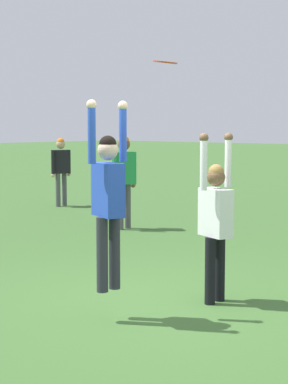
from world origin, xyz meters
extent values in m
plane|color=#3D662D|center=(0.00, 0.00, 0.00)|extent=(120.00, 120.00, 0.00)
cylinder|color=#2D2D38|center=(-0.70, 0.03, 0.71)|extent=(0.12, 0.12, 0.78)
cylinder|color=#2D2D38|center=(-0.52, 0.03, 0.71)|extent=(0.12, 0.12, 0.78)
cube|color=blue|center=(-0.61, 0.03, 1.38)|extent=(0.32, 0.45, 0.56)
sphere|color=beige|center=(-0.61, 0.03, 1.79)|extent=(0.21, 0.21, 0.21)
sphere|color=black|center=(-0.61, 0.03, 1.85)|extent=(0.18, 0.18, 0.18)
cylinder|color=blue|center=(-0.84, 0.03, 1.95)|extent=(0.08, 0.08, 0.59)
sphere|color=beige|center=(-0.84, 0.03, 2.24)|extent=(0.10, 0.10, 0.10)
cylinder|color=blue|center=(-0.39, 0.03, 1.95)|extent=(0.08, 0.08, 0.59)
sphere|color=beige|center=(-0.39, 0.03, 2.24)|extent=(0.10, 0.10, 0.10)
cylinder|color=black|center=(0.58, -0.41, 0.39)|extent=(0.12, 0.12, 0.78)
cylinder|color=black|center=(0.77, -0.41, 0.39)|extent=(0.12, 0.12, 0.78)
cube|color=white|center=(0.68, -0.41, 1.05)|extent=(0.33, 0.47, 0.55)
sphere|color=brown|center=(0.68, -0.41, 1.46)|extent=(0.21, 0.21, 0.21)
sphere|color=olive|center=(0.68, -0.41, 1.51)|extent=(0.18, 0.18, 0.18)
cylinder|color=white|center=(0.44, -0.41, 1.62)|extent=(0.08, 0.08, 0.58)
sphere|color=brown|center=(0.44, -0.41, 1.91)|extent=(0.10, 0.10, 0.10)
cylinder|color=white|center=(0.92, -0.41, 1.62)|extent=(0.08, 0.08, 0.58)
sphere|color=brown|center=(0.92, -0.41, 1.91)|extent=(0.10, 0.10, 0.10)
cylinder|color=#E04C23|center=(-0.10, -0.30, 2.69)|extent=(0.26, 0.26, 0.05)
cylinder|color=#4C4C51|center=(5.30, 7.74, 0.42)|extent=(0.12, 0.12, 0.84)
cylinder|color=#4C4C51|center=(5.51, 7.74, 0.42)|extent=(0.12, 0.12, 0.84)
cube|color=black|center=(5.40, 7.74, 1.14)|extent=(0.50, 0.43, 0.59)
sphere|color=tan|center=(5.40, 7.74, 1.57)|extent=(0.23, 0.23, 0.23)
sphere|color=orange|center=(5.40, 7.74, 1.64)|extent=(0.19, 0.19, 0.19)
cylinder|color=black|center=(5.14, 7.74, 1.12)|extent=(0.08, 0.08, 0.63)
sphere|color=tan|center=(5.14, 7.74, 0.80)|extent=(0.10, 0.10, 0.10)
cylinder|color=black|center=(5.66, 7.74, 1.12)|extent=(0.08, 0.08, 0.63)
sphere|color=tan|center=(5.66, 7.74, 0.80)|extent=(0.10, 0.10, 0.10)
cylinder|color=#4C4C51|center=(3.73, 4.04, 0.45)|extent=(0.12, 0.12, 0.89)
cylinder|color=#4C4C51|center=(3.94, 4.04, 0.45)|extent=(0.12, 0.12, 0.89)
cube|color=green|center=(3.84, 4.04, 1.21)|extent=(0.48, 0.46, 0.63)
sphere|color=brown|center=(3.84, 4.04, 1.68)|extent=(0.24, 0.24, 0.24)
sphere|color=orange|center=(3.84, 4.04, 1.75)|extent=(0.21, 0.21, 0.21)
cylinder|color=green|center=(3.58, 4.04, 1.19)|extent=(0.08, 0.08, 0.67)
sphere|color=brown|center=(3.58, 4.04, 0.86)|extent=(0.10, 0.10, 0.10)
cylinder|color=green|center=(4.10, 4.04, 1.19)|extent=(0.08, 0.08, 0.67)
sphere|color=brown|center=(4.10, 4.04, 0.86)|extent=(0.10, 0.10, 0.10)
camera|label=1|loc=(-5.28, -4.63, 2.03)|focal=60.00mm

